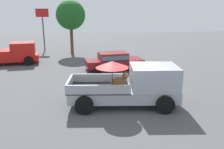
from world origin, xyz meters
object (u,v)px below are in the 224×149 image
Objects in this scene: parked_sedan_near at (114,60)px; motel_sign at (43,21)px; pickup_truck_main at (133,85)px; pickup_truck_red at (11,54)px.

parked_sedan_near is 0.97× the size of motel_sign.
pickup_truck_red is (-8.45, 9.90, -0.11)m from pickup_truck_main.
parked_sedan_near is (8.35, -2.94, -0.13)m from pickup_truck_red.
pickup_truck_red is 1.09× the size of motel_sign.
motel_sign is (-6.93, 16.96, 2.30)m from pickup_truck_main.
pickup_truck_main is at bearing -67.78° from motel_sign.
pickup_truck_main is 1.03× the size of pickup_truck_red.
motel_sign is (1.52, 7.06, 2.41)m from pickup_truck_red.
motel_sign is at bearing 117.43° from pickup_truck_main.
motel_sign is (-6.83, 10.00, 2.54)m from parked_sedan_near.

